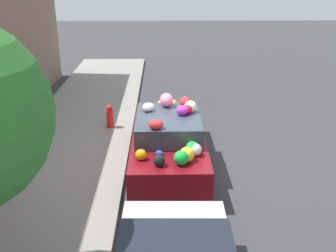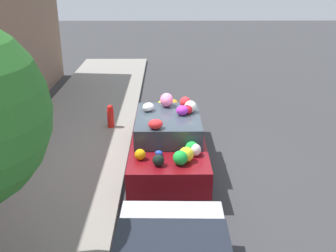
# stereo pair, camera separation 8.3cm
# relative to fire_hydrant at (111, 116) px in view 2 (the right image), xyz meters

# --- Properties ---
(ground_plane) EXTENTS (60.00, 60.00, 0.00)m
(ground_plane) POSITION_rel_fire_hydrant_xyz_m (-2.23, -1.77, -0.47)
(ground_plane) COLOR #38383A
(sidewalk_curb) EXTENTS (24.00, 3.20, 0.13)m
(sidewalk_curb) POSITION_rel_fire_hydrant_xyz_m (-2.23, 0.93, -0.41)
(sidewalk_curb) COLOR gray
(sidewalk_curb) RESTS_ON ground
(fire_hydrant) EXTENTS (0.20, 0.20, 0.70)m
(fire_hydrant) POSITION_rel_fire_hydrant_xyz_m (0.00, 0.00, 0.00)
(fire_hydrant) COLOR red
(fire_hydrant) RESTS_ON sidewalk_curb
(art_car) EXTENTS (4.32, 1.73, 1.70)m
(art_car) POSITION_rel_fire_hydrant_xyz_m (-2.28, -1.70, 0.27)
(art_car) COLOR maroon
(art_car) RESTS_ON ground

